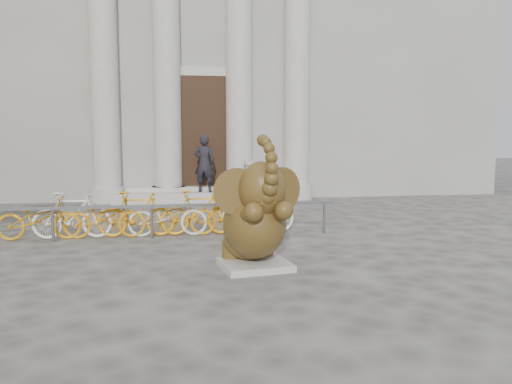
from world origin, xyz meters
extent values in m
plane|color=#474442|center=(0.00, 0.00, 0.00)|extent=(80.00, 80.00, 0.00)
cube|color=gray|center=(0.00, 15.00, 6.00)|extent=(22.00, 10.00, 12.00)
cube|color=black|center=(0.00, 9.92, 2.30)|extent=(2.40, 0.16, 4.00)
cylinder|color=#A8A59E|center=(-3.20, 9.80, 4.00)|extent=(0.90, 0.90, 8.00)
cylinder|color=#A8A59E|center=(-1.20, 9.80, 4.00)|extent=(0.90, 0.90, 8.00)
cylinder|color=#A8A59E|center=(1.20, 9.80, 4.00)|extent=(0.90, 0.90, 8.00)
cylinder|color=#A8A59E|center=(3.20, 9.80, 4.00)|extent=(0.90, 0.90, 8.00)
cube|color=#A8A59E|center=(0.00, 9.40, 0.18)|extent=(6.00, 1.20, 0.36)
cube|color=#A8A59E|center=(0.32, 0.76, 0.05)|extent=(1.23, 1.14, 0.11)
ellipsoid|color=black|center=(0.29, 1.00, 0.44)|extent=(1.04, 1.01, 0.70)
ellipsoid|color=black|center=(0.32, 0.78, 0.74)|extent=(1.24, 1.46, 1.13)
cylinder|color=black|center=(-0.03, 1.09, 0.25)|extent=(0.37, 0.37, 0.28)
cylinder|color=black|center=(0.55, 1.18, 0.25)|extent=(0.37, 0.37, 0.28)
cylinder|color=black|center=(0.15, 0.31, 0.96)|extent=(0.36, 0.68, 0.43)
cylinder|color=black|center=(0.63, 0.39, 0.96)|extent=(0.36, 0.68, 0.43)
ellipsoid|color=black|center=(0.38, 0.39, 1.35)|extent=(0.84, 0.81, 0.87)
cylinder|color=black|center=(0.00, 0.46, 1.31)|extent=(0.74, 0.17, 0.74)
cylinder|color=black|center=(0.73, 0.58, 1.31)|extent=(0.69, 0.39, 0.74)
cone|color=beige|center=(0.29, 0.16, 1.18)|extent=(0.17, 0.26, 0.12)
cone|color=beige|center=(0.55, 0.20, 1.18)|extent=(0.10, 0.26, 0.12)
cube|color=slate|center=(-1.47, 3.47, 0.70)|extent=(8.00, 0.06, 0.06)
cylinder|color=slate|center=(-3.47, 3.47, 0.35)|extent=(0.06, 0.06, 0.70)
cylinder|color=slate|center=(-1.47, 3.47, 0.35)|extent=(0.06, 0.06, 0.70)
cylinder|color=slate|center=(0.53, 3.47, 0.35)|extent=(0.06, 0.06, 0.70)
cylinder|color=slate|center=(2.33, 3.47, 0.35)|extent=(0.06, 0.06, 0.70)
imported|color=orange|center=(-3.80, 3.72, 0.50)|extent=(1.70, 0.50, 1.00)
imported|color=silver|center=(-3.14, 3.72, 0.50)|extent=(1.66, 0.47, 1.00)
imported|color=orange|center=(-2.47, 3.72, 0.50)|extent=(1.70, 0.50, 1.00)
imported|color=orange|center=(-1.81, 3.72, 0.50)|extent=(1.66, 0.47, 1.00)
imported|color=silver|center=(-1.14, 3.72, 0.50)|extent=(1.70, 0.50, 1.00)
imported|color=orange|center=(-0.47, 3.72, 0.50)|extent=(1.66, 0.47, 1.00)
imported|color=orange|center=(0.19, 3.72, 0.50)|extent=(1.70, 0.50, 1.00)
imported|color=silver|center=(0.86, 3.72, 0.50)|extent=(1.66, 0.47, 1.00)
imported|color=black|center=(-0.03, 9.13, 1.30)|extent=(0.78, 0.62, 1.88)
cylinder|color=#A8A59E|center=(1.46, 9.10, 0.42)|extent=(0.41, 0.41, 0.12)
cylinder|color=#A8A59E|center=(1.46, 9.10, 0.82)|extent=(0.29, 0.29, 0.92)
cylinder|color=#A8A59E|center=(1.46, 9.10, 1.31)|extent=(0.41, 0.41, 0.10)
camera|label=1|loc=(-0.92, -7.20, 2.15)|focal=35.00mm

